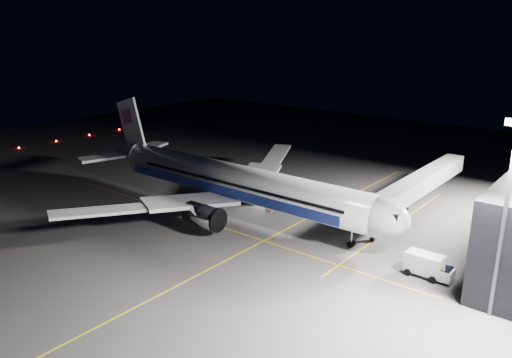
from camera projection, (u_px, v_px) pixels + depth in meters
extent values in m
plane|color=#4C4C4F|center=(238.00, 213.00, 80.63)|extent=(200.00, 200.00, 0.00)
cube|color=gold|center=(288.00, 228.00, 74.62)|extent=(0.25, 80.00, 0.01)
cube|color=gold|center=(212.00, 224.00, 76.16)|extent=(70.00, 0.25, 0.01)
cube|color=gold|center=(392.00, 228.00, 74.86)|extent=(0.25, 40.00, 0.01)
cylinder|color=silver|center=(238.00, 182.00, 79.09)|extent=(48.00, 5.60, 5.60)
ellipsoid|color=silver|center=(377.00, 216.00, 64.67)|extent=(8.96, 5.60, 5.60)
cube|color=black|center=(395.00, 213.00, 63.00)|extent=(2.20, 3.40, 0.90)
cone|color=silver|center=(126.00, 153.00, 96.12)|extent=(9.00, 5.49, 5.49)
cube|color=#21339A|center=(244.00, 182.00, 82.02)|extent=(42.24, 0.25, 1.50)
cube|color=#21339A|center=(221.00, 190.00, 77.88)|extent=(42.24, 0.25, 1.50)
cube|color=silver|center=(257.00, 178.00, 87.02)|extent=(11.36, 15.23, 1.53)
cube|color=silver|center=(190.00, 201.00, 75.10)|extent=(11.36, 15.23, 1.53)
cube|color=silver|center=(277.00, 155.00, 99.08)|extent=(8.57, 13.22, 1.31)
cube|color=silver|center=(99.00, 211.00, 68.53)|extent=(8.57, 13.22, 1.31)
cube|color=silver|center=(149.00, 147.00, 99.61)|extent=(6.20, 9.67, 0.45)
cube|color=silver|center=(104.00, 157.00, 91.86)|extent=(6.20, 9.67, 0.45)
cube|color=white|center=(131.00, 124.00, 93.03)|extent=(7.53, 0.40, 10.28)
cube|color=#C74493|center=(128.00, 116.00, 93.11)|extent=(3.22, 0.55, 3.22)
cylinder|color=#B7B7BF|center=(277.00, 187.00, 85.87)|extent=(5.60, 3.40, 3.40)
cylinder|color=#B7B7BF|center=(203.00, 216.00, 72.46)|extent=(5.60, 3.40, 3.40)
cylinder|color=#9999A0|center=(351.00, 238.00, 67.95)|extent=(0.26, 0.26, 2.50)
cylinder|color=black|center=(351.00, 244.00, 68.18)|extent=(0.90, 0.70, 0.90)
cylinder|color=#9999A0|center=(241.00, 196.00, 85.27)|extent=(0.26, 0.26, 2.50)
cylinder|color=#9999A0|center=(206.00, 209.00, 78.86)|extent=(0.26, 0.26, 2.50)
cylinder|color=black|center=(241.00, 199.00, 85.47)|extent=(1.10, 1.60, 1.10)
cylinder|color=black|center=(206.00, 213.00, 79.07)|extent=(1.10, 1.60, 1.10)
cube|color=brown|center=(512.00, 211.00, 67.41)|extent=(0.15, 36.00, 3.00)
cube|color=#B2B2B7|center=(421.00, 183.00, 81.01)|extent=(3.00, 33.90, 2.80)
cube|color=#B2B2B7|center=(377.00, 209.00, 69.21)|extent=(3.60, 3.20, 3.40)
cylinder|color=#9999A0|center=(376.00, 230.00, 70.09)|extent=(0.70, 0.70, 3.10)
cylinder|color=black|center=(372.00, 240.00, 69.77)|extent=(0.70, 0.30, 0.70)
cylinder|color=black|center=(378.00, 236.00, 71.11)|extent=(0.70, 0.30, 0.70)
cylinder|color=#59595E|center=(503.00, 226.00, 49.23)|extent=(0.44, 0.44, 20.00)
sphere|color=#FF140A|center=(19.00, 148.00, 123.82)|extent=(0.44, 0.44, 0.44)
sphere|color=#FF140A|center=(56.00, 141.00, 131.27)|extent=(0.44, 0.44, 0.44)
sphere|color=#FF140A|center=(89.00, 135.00, 138.72)|extent=(0.44, 0.44, 0.44)
sphere|color=#FF140A|center=(119.00, 130.00, 146.17)|extent=(0.44, 0.44, 0.44)
cube|color=white|center=(424.00, 263.00, 59.81)|extent=(4.34, 2.17, 2.38)
cube|color=white|center=(445.00, 274.00, 58.44)|extent=(1.74, 2.06, 1.30)
cube|color=black|center=(446.00, 270.00, 58.28)|extent=(1.30, 1.84, 0.54)
cylinder|color=black|center=(439.00, 273.00, 60.11)|extent=(0.87, 0.27, 0.87)
cylinder|color=black|center=(432.00, 280.00, 58.41)|extent=(0.87, 0.27, 0.87)
cylinder|color=black|center=(415.00, 266.00, 61.93)|extent=(0.87, 0.27, 0.87)
cylinder|color=black|center=(407.00, 272.00, 60.24)|extent=(0.87, 0.27, 0.87)
cube|color=black|center=(269.00, 197.00, 86.28)|extent=(2.26, 1.60, 0.96)
cube|color=black|center=(269.00, 194.00, 86.10)|extent=(0.99, 0.99, 0.52)
sphere|color=#FFF2CC|center=(265.00, 198.00, 85.93)|extent=(0.23, 0.23, 0.23)
sphere|color=#FFF2CC|center=(269.00, 199.00, 85.51)|extent=(0.23, 0.23, 0.23)
cylinder|color=black|center=(275.00, 199.00, 86.62)|extent=(0.55, 0.27, 0.52)
cylinder|color=black|center=(271.00, 201.00, 85.40)|extent=(0.55, 0.27, 0.52)
cylinder|color=black|center=(267.00, 197.00, 87.38)|extent=(0.55, 0.27, 0.52)
cylinder|color=black|center=(263.00, 200.00, 86.16)|extent=(0.55, 0.27, 0.52)
cone|color=#E74E09|center=(269.00, 208.00, 82.17)|extent=(0.38, 0.38, 0.56)
cone|color=#E74E09|center=(271.00, 210.00, 81.30)|extent=(0.43, 0.43, 0.65)
cone|color=#E74E09|center=(241.00, 192.00, 90.07)|extent=(0.36, 0.36, 0.53)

